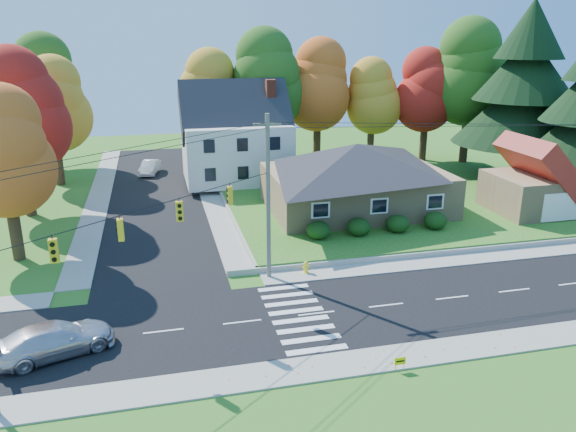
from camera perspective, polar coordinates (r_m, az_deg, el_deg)
The scene contains 26 objects.
ground at distance 30.43m, azimuth 2.90°, elevation -9.88°, with size 120.00×120.00×0.00m, color #3D7923.
road_main at distance 30.43m, azimuth 2.90°, elevation -9.86°, with size 90.00×8.00×0.02m, color black.
road_cross at distance 53.67m, azimuth -13.34°, elevation 2.15°, with size 8.00×44.00×0.02m, color black.
sidewalk_north at distance 34.75m, azimuth 0.57°, elevation -6.09°, with size 90.00×2.00×0.08m, color #9C9A90.
sidewalk_south at distance 26.31m, azimuth 6.08°, elevation -14.72°, with size 90.00×2.00×0.08m, color #9C9A90.
lawn at distance 53.04m, azimuth 10.01°, elevation 2.44°, with size 30.00×30.00×0.50m, color #3D7923.
ranch_house at distance 45.97m, azimuth 6.93°, elevation 4.08°, with size 14.60×10.60×5.40m.
colonial_house at distance 55.17m, azimuth -5.28°, elevation 7.86°, with size 10.40×8.40×9.60m.
garage at distance 49.41m, azimuth 24.02°, elevation 3.11°, with size 7.30×6.30×4.60m.
hedge_row at distance 40.85m, azimuth 9.16°, elevation -0.92°, with size 10.70×1.70×1.27m.
traffic_infrastructure at distance 29.59m, azimuth 2.04°, elevation 0.13°, with size 38.10×10.66×10.00m.
tree_lot_0 at distance 60.33m, azimuth -8.21°, elevation 12.19°, with size 6.72×6.72×12.51m.
tree_lot_1 at distance 60.10m, azimuth -2.31°, elevation 13.58°, with size 7.84×7.84×14.60m.
tree_lot_2 at distance 62.57m, azimuth 3.05°, elevation 13.15°, with size 7.28×7.28×13.56m.
tree_lot_3 at distance 63.73m, azimuth 8.58°, elevation 11.88°, with size 6.16×6.16×11.47m.
tree_lot_4 at distance 65.26m, azimuth 13.95°, elevation 12.28°, with size 6.72×6.72×12.51m.
tree_lot_5 at distance 65.32m, azimuth 18.11°, elevation 13.67°, with size 8.40×8.40×15.64m.
conifer_east_a at distance 59.28m, azimuth 22.92°, elevation 11.95°, with size 12.80×12.80×16.96m.
tree_west_0 at distance 39.50m, azimuth -26.98°, elevation 5.74°, with size 6.16×6.16×11.47m.
tree_west_1 at distance 49.17m, azimuth -25.86°, elevation 9.51°, with size 7.28×7.28×13.56m.
tree_west_2 at distance 58.83m, azimuth -22.91°, elevation 10.35°, with size 6.72×6.72×12.51m.
tree_west_3 at distance 66.90m, azimuth -23.77°, elevation 12.14°, with size 7.84×7.84×14.60m.
silver_sedan at distance 28.62m, azimuth -22.61°, elevation -11.49°, with size 2.17×5.34×1.55m, color silver.
white_car at distance 61.62m, azimuth -13.85°, elevation 4.82°, with size 1.51×4.32×1.42m, color silver.
fire_hydrant at distance 35.00m, azimuth 1.83°, elevation -5.28°, with size 0.47×0.37×0.83m.
yard_sign at distance 26.03m, azimuth 11.32°, elevation -14.28°, with size 0.53×0.03×0.66m.
Camera 1 is at (-7.80, -25.76, 14.21)m, focal length 35.00 mm.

